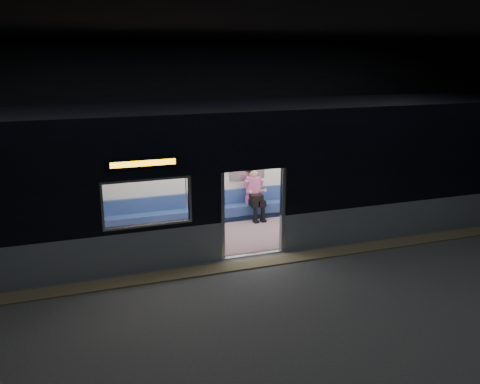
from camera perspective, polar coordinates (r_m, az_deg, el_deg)
station_floor at (r=11.09m, az=3.40°, el=-9.06°), size 24.00×14.00×0.01m
station_envelope at (r=10.14m, az=3.73°, el=10.17°), size 24.00×14.00×5.00m
tactile_strip at (r=11.55m, az=2.33°, el=-7.91°), size 22.80×0.50×0.03m
metro_car at (r=12.77m, az=-0.89°, el=3.03°), size 18.00×3.04×3.35m
passenger at (r=14.26m, az=1.61°, el=0.13°), size 0.45×0.75×1.45m
handbag at (r=14.06m, az=1.85°, el=-0.62°), size 0.36×0.32×0.16m
transit_map at (r=14.35m, az=0.76°, el=2.84°), size 0.96×0.03×0.62m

